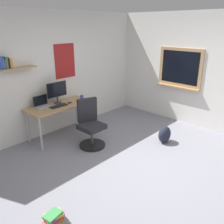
% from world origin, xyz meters
% --- Properties ---
extents(ground_plane, '(5.20, 5.20, 0.00)m').
position_xyz_m(ground_plane, '(0.00, 0.00, 0.00)').
color(ground_plane, gray).
rests_on(ground_plane, ground).
extents(wall_back, '(5.00, 0.30, 2.60)m').
position_xyz_m(wall_back, '(-0.01, 2.45, 1.30)').
color(wall_back, silver).
rests_on(wall_back, ground).
extents(wall_right, '(0.22, 5.00, 2.60)m').
position_xyz_m(wall_right, '(2.45, 0.03, 1.30)').
color(wall_right, silver).
rests_on(wall_right, ground).
extents(desk, '(1.38, 0.62, 0.72)m').
position_xyz_m(desk, '(-0.16, 2.06, 0.65)').
color(desk, tan).
rests_on(desk, ground).
extents(office_chair, '(0.52, 0.55, 0.95)m').
position_xyz_m(office_chair, '(0.01, 1.29, 0.41)').
color(office_chair, black).
rests_on(office_chair, ground).
extents(laptop, '(0.31, 0.21, 0.23)m').
position_xyz_m(laptop, '(-0.47, 2.21, 0.78)').
color(laptop, '#ADAFB5').
rests_on(laptop, desk).
extents(monitor_primary, '(0.46, 0.17, 0.46)m').
position_xyz_m(monitor_primary, '(-0.13, 2.16, 0.99)').
color(monitor_primary, '#38383D').
rests_on(monitor_primary, desk).
extents(keyboard, '(0.37, 0.13, 0.02)m').
position_xyz_m(keyboard, '(-0.23, 1.98, 0.73)').
color(keyboard, black).
rests_on(keyboard, desk).
extents(computer_mouse, '(0.10, 0.06, 0.03)m').
position_xyz_m(computer_mouse, '(0.05, 1.98, 0.74)').
color(computer_mouse, '#262628').
rests_on(computer_mouse, desk).
extents(coffee_mug, '(0.08, 0.08, 0.09)m').
position_xyz_m(coffee_mug, '(0.43, 2.03, 0.77)').
color(coffee_mug, '#334CA5').
rests_on(coffee_mug, desk).
extents(backpack, '(0.32, 0.22, 0.35)m').
position_xyz_m(backpack, '(1.13, 0.26, 0.18)').
color(backpack, '#1E2333').
rests_on(backpack, ground).
extents(book_stack_on_floor, '(0.26, 0.21, 0.15)m').
position_xyz_m(book_stack_on_floor, '(-1.65, 0.11, 0.08)').
color(book_stack_on_floor, orange).
rests_on(book_stack_on_floor, ground).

